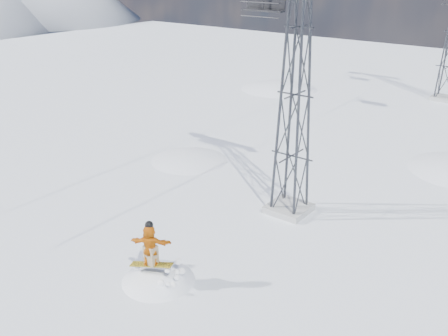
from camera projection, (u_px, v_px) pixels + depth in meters
The scene contains 5 objects.
ground at pixel (153, 289), 17.57m from camera, with size 120.00×120.00×0.00m, color white.
snow_terrain at pixel (307, 237), 39.51m from camera, with size 39.00×37.00×22.00m.
lift_tower_near at pixel (295, 95), 20.88m from camera, with size 5.20×1.80×11.43m.
snowboarder_jump at pixel (161, 317), 18.65m from camera, with size 4.40×4.40×6.49m.
lift_chair_near at pixel (264, 5), 21.36m from camera, with size 1.95×0.56×2.42m.
Camera 1 is at (10.85, -10.05, 10.70)m, focal length 40.00 mm.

